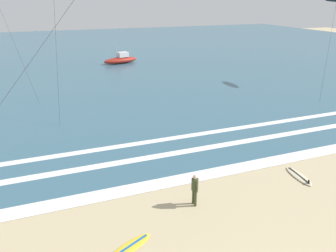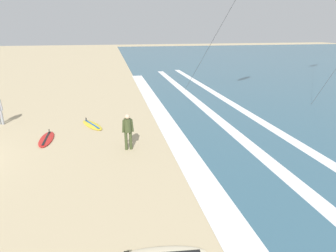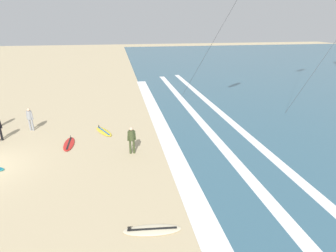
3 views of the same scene
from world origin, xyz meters
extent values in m
cube|color=white|center=(-0.24, 10.01, 0.01)|extent=(40.45, 1.05, 0.01)
cube|color=white|center=(1.40, 13.08, 0.01)|extent=(49.12, 0.64, 0.01)
cube|color=white|center=(1.75, 15.30, 0.01)|extent=(51.40, 0.60, 0.01)
cylinder|color=gray|center=(-5.40, 1.01, 0.41)|extent=(0.13, 0.13, 0.82)
cylinder|color=gray|center=(-5.32, 1.19, 0.41)|extent=(0.13, 0.13, 0.82)
cylinder|color=gray|center=(-5.36, 1.10, 1.11)|extent=(0.32, 0.32, 0.58)
cylinder|color=gray|center=(-5.43, 0.93, 1.08)|extent=(0.13, 0.16, 0.56)
cylinder|color=gray|center=(-5.29, 1.27, 1.08)|extent=(0.13, 0.16, 0.56)
sphere|color=#DBB28E|center=(-5.36, 1.10, 1.49)|extent=(0.21, 0.21, 0.21)
cylinder|color=#384223|center=(-0.54, 7.61, 0.41)|extent=(0.13, 0.13, 0.82)
cylinder|color=#384223|center=(-0.55, 7.81, 0.41)|extent=(0.13, 0.13, 0.82)
cylinder|color=#384223|center=(-0.55, 7.71, 1.11)|extent=(0.32, 0.32, 0.58)
cylinder|color=#384223|center=(-0.54, 7.52, 1.08)|extent=(0.10, 0.14, 0.56)
cylinder|color=#384223|center=(-0.56, 7.89, 1.08)|extent=(0.10, 0.14, 0.56)
sphere|color=#DBB28E|center=(-0.55, 7.71, 1.49)|extent=(0.21, 0.21, 0.21)
cylinder|color=black|center=(-3.89, -0.30, 0.41)|extent=(0.13, 0.13, 0.82)
cylinder|color=black|center=(-3.90, -0.21, 1.08)|extent=(0.11, 0.15, 0.56)
ellipsoid|color=red|center=(-2.43, 3.96, 0.04)|extent=(2.10, 0.61, 0.09)
cube|color=black|center=(-2.43, 3.96, 0.09)|extent=(1.79, 0.11, 0.01)
cube|color=black|center=(-3.25, 3.95, 0.17)|extent=(0.12, 0.02, 0.16)
ellipsoid|color=beige|center=(5.89, 8.02, 0.04)|extent=(0.80, 2.15, 0.09)
cube|color=black|center=(5.89, 8.02, 0.09)|extent=(0.28, 1.79, 0.01)
cube|color=black|center=(5.81, 7.21, 0.17)|extent=(0.03, 0.12, 0.16)
ellipsoid|color=yellow|center=(-4.12, 5.99, 0.04)|extent=(2.15, 1.45, 0.09)
cube|color=#1959B2|center=(-4.12, 5.99, 0.09)|extent=(1.65, 0.87, 0.01)
cube|color=black|center=(-4.86, 5.64, 0.17)|extent=(0.11, 0.07, 0.16)
cylinder|color=#333333|center=(-6.32, 14.81, 6.73)|extent=(11.69, 3.13, 13.48)
camera|label=1|loc=(-6.34, -4.03, 9.16)|focal=35.02mm
camera|label=2|loc=(11.15, 7.09, 5.07)|focal=30.83mm
camera|label=3|loc=(13.85, 7.14, 7.09)|focal=29.62mm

